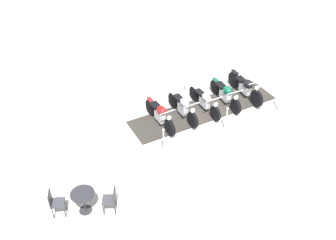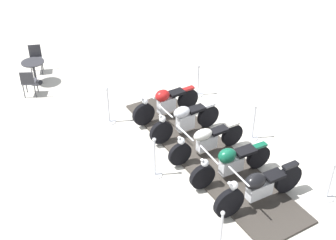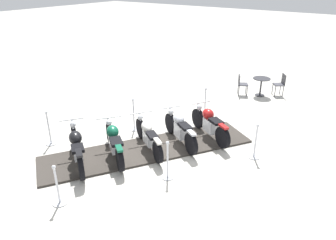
# 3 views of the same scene
# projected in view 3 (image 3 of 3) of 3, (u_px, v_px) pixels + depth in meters

# --- Properties ---
(ground_plane) EXTENTS (80.00, 80.00, 0.00)m
(ground_plane) POSITION_uv_depth(u_px,v_px,m) (149.00, 150.00, 9.44)
(ground_plane) COLOR beige
(display_platform) EXTENTS (6.07, 4.62, 0.06)m
(display_platform) POSITION_uv_depth(u_px,v_px,m) (149.00, 149.00, 9.42)
(display_platform) COLOR #38332D
(display_platform) RESTS_ON ground_plane
(motorcycle_maroon) EXTENTS (1.18, 1.91, 0.96)m
(motorcycle_maroon) POSITION_uv_depth(u_px,v_px,m) (209.00, 123.00, 9.93)
(motorcycle_maroon) COLOR black
(motorcycle_maroon) RESTS_ON display_platform
(motorcycle_chrome) EXTENTS (1.23, 1.88, 0.95)m
(motorcycle_chrome) POSITION_uv_depth(u_px,v_px,m) (180.00, 128.00, 9.58)
(motorcycle_chrome) COLOR black
(motorcycle_chrome) RESTS_ON display_platform
(motorcycle_cream) EXTENTS (1.32, 1.91, 0.91)m
(motorcycle_cream) POSITION_uv_depth(u_px,v_px,m) (148.00, 135.00, 9.26)
(motorcycle_cream) COLOR black
(motorcycle_cream) RESTS_ON display_platform
(motorcycle_forest) EXTENTS (1.38, 1.87, 0.92)m
(motorcycle_forest) POSITION_uv_depth(u_px,v_px,m) (114.00, 141.00, 8.91)
(motorcycle_forest) COLOR black
(motorcycle_forest) RESTS_ON display_platform
(motorcycle_black) EXTENTS (1.42, 2.00, 1.04)m
(motorcycle_black) POSITION_uv_depth(u_px,v_px,m) (77.00, 147.00, 8.56)
(motorcycle_black) COLOR black
(motorcycle_black) RESTS_ON display_platform
(stanchion_right_front) EXTENTS (0.36, 0.36, 1.13)m
(stanchion_right_front) POSITION_uv_depth(u_px,v_px,m) (205.00, 109.00, 11.46)
(stanchion_right_front) COLOR silver
(stanchion_right_front) RESTS_ON ground_plane
(stanchion_left_mid) EXTENTS (0.32, 0.32, 1.06)m
(stanchion_left_mid) POSITION_uv_depth(u_px,v_px,m) (168.00, 166.00, 8.03)
(stanchion_left_mid) COLOR silver
(stanchion_left_mid) RESTS_ON ground_plane
(stanchion_left_front) EXTENTS (0.35, 0.35, 1.04)m
(stanchion_left_front) POSITION_uv_depth(u_px,v_px,m) (255.00, 147.00, 8.95)
(stanchion_left_front) COLOR silver
(stanchion_left_front) RESTS_ON ground_plane
(stanchion_left_rear) EXTENTS (0.35, 0.35, 1.01)m
(stanchion_left_rear) POSITION_uv_depth(u_px,v_px,m) (58.00, 192.00, 7.15)
(stanchion_left_rear) COLOR silver
(stanchion_left_rear) RESTS_ON ground_plane
(stanchion_right_mid) EXTENTS (0.36, 0.36, 1.11)m
(stanchion_right_mid) POSITION_uv_depth(u_px,v_px,m) (134.00, 120.00, 10.55)
(stanchion_right_mid) COLOR silver
(stanchion_right_mid) RESTS_ON ground_plane
(stanchion_right_rear) EXTENTS (0.34, 0.34, 1.10)m
(stanchion_right_rear) POSITION_uv_depth(u_px,v_px,m) (50.00, 134.00, 9.65)
(stanchion_right_rear) COLOR silver
(stanchion_right_rear) RESTS_ON ground_plane
(cafe_table) EXTENTS (0.72, 0.72, 0.77)m
(cafe_table) POSITION_uv_depth(u_px,v_px,m) (261.00, 83.00, 13.42)
(cafe_table) COLOR #2D2D33
(cafe_table) RESTS_ON ground_plane
(cafe_chair_near_table) EXTENTS (0.55, 0.55, 0.88)m
(cafe_chair_near_table) POSITION_uv_depth(u_px,v_px,m) (242.00, 83.00, 13.51)
(cafe_chair_near_table) COLOR #2D2D33
(cafe_chair_near_table) RESTS_ON ground_plane
(cafe_chair_across_table) EXTENTS (0.56, 0.56, 0.93)m
(cafe_chair_across_table) POSITION_uv_depth(u_px,v_px,m) (280.00, 83.00, 13.45)
(cafe_chair_across_table) COLOR #2D2D33
(cafe_chair_across_table) RESTS_ON ground_plane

